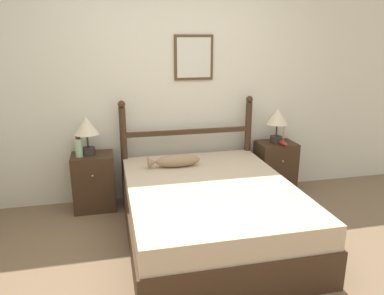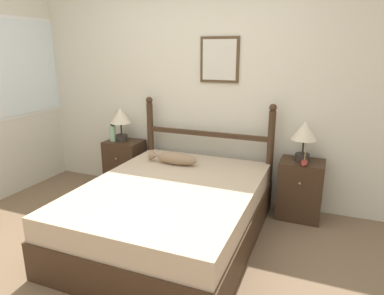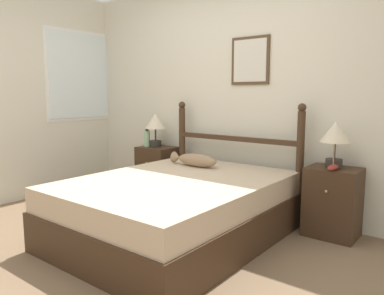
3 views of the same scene
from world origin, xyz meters
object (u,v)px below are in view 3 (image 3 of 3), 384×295
bed (176,209)px  nightstand_left (157,172)px  bottle (147,138)px  nightstand_right (332,202)px  table_lamp_right (335,135)px  model_boat (333,167)px  fish_pillow (195,160)px  table_lamp_left (155,124)px

bed → nightstand_left: bearing=140.2°
nightstand_left → bottle: bearing=-159.5°
nightstand_right → table_lamp_right: size_ratio=1.51×
bottle → nightstand_left: bearing=20.5°
model_boat → fish_pillow: size_ratio=0.41×
fish_pillow → bottle: bearing=163.5°
table_lamp_left → model_boat: 2.23m
nightstand_left → nightstand_right: (2.15, 0.00, 0.00)m
table_lamp_left → bottle: 0.21m
nightstand_left → model_boat: model_boat is taller
table_lamp_left → bottle: table_lamp_left is taller
bottle → fish_pillow: size_ratio=0.44×
table_lamp_left → fish_pillow: (0.88, -0.35, -0.31)m
nightstand_left → table_lamp_left: size_ratio=1.51×
bed → table_lamp_right: 1.54m
model_boat → nightstand_left: bearing=177.0°
bed → nightstand_left: 1.40m
nightstand_left → bottle: size_ratio=2.60×
nightstand_right → table_lamp_right: 0.60m
table_lamp_left → bottle: bearing=-148.2°
bottle → fish_pillow: bearing=-16.5°
nightstand_left → fish_pillow: (0.85, -0.34, 0.29)m
bed → nightstand_right: size_ratio=3.20×
nightstand_left → bottle: 0.44m
table_lamp_left → table_lamp_right: (2.18, -0.00, 0.00)m
model_boat → fish_pillow: model_boat is taller
bed → table_lamp_left: bearing=140.8°
fish_pillow → nightstand_left: bearing=158.4°
nightstand_right → bottle: size_ratio=2.60×
table_lamp_left → table_lamp_right: bearing=-0.1°
nightstand_right → nightstand_left: bearing=180.0°
bottle → model_boat: 2.30m
table_lamp_right → nightstand_right: bearing=-35.2°
table_lamp_left → model_boat: table_lamp_left is taller
nightstand_right → bottle: bearing=-178.8°
bottle → table_lamp_left: bearing=31.8°
nightstand_right → table_lamp_left: size_ratio=1.51×
nightstand_left → table_lamp_left: (-0.03, 0.01, 0.60)m
nightstand_right → model_boat: model_boat is taller
nightstand_right → model_boat: bearing=-78.6°
nightstand_left → table_lamp_right: bearing=0.2°
bed → fish_pillow: 0.69m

